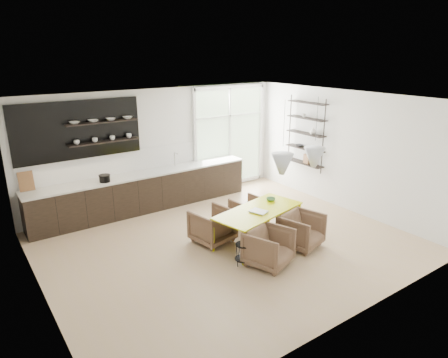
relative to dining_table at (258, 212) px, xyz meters
The scene contains 11 objects.
room 1.61m from the dining_table, 88.72° to the left, with size 7.02×6.01×2.91m.
kitchen_run 3.23m from the dining_table, 112.62° to the left, with size 5.54×0.69×2.75m.
right_shelving 3.32m from the dining_table, 27.59° to the left, with size 0.26×1.22×1.90m.
dining_table is the anchor object (origin of this frame).
armchair_back_left 0.99m from the dining_table, 143.93° to the left, with size 0.75×0.77×0.70m, color brown.
armchair_back_right 0.99m from the dining_table, 64.89° to the left, with size 0.65×0.67×0.61m, color brown.
armchair_front_left 0.99m from the dining_table, 117.49° to the right, with size 0.75×0.77×0.70m, color brown.
armchair_front_right 0.93m from the dining_table, 48.66° to the right, with size 0.75×0.77×0.70m, color brown.
wire_stool 1.05m from the dining_table, 145.16° to the right, with size 0.33×0.33×0.41m.
table_book 0.25m from the dining_table, 144.72° to the right, with size 0.25×0.33×0.03m, color white.
table_bowl 0.61m from the dining_table, 24.52° to the left, with size 0.19×0.19×0.06m, color #4B7C4F.
Camera 1 is at (-4.30, -6.01, 3.78)m, focal length 32.00 mm.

